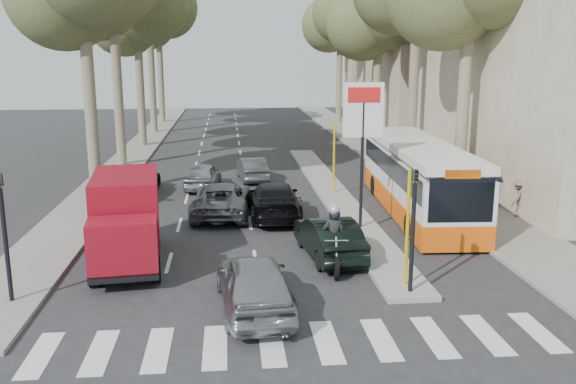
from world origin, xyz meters
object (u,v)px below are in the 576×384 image
object	(u,v)px
red_truck	(126,218)
dark_hatchback	(329,237)
silver_hatchback	(254,283)
city_bus	(417,176)
motorcycle	(333,238)

from	to	relation	value
red_truck	dark_hatchback	bearing A→B (deg)	-6.98
dark_hatchback	red_truck	xyz separation A→B (m)	(-6.54, 0.07, 0.80)
dark_hatchback	silver_hatchback	bearing A→B (deg)	50.09
red_truck	city_bus	world-z (taller)	city_bus
red_truck	motorcycle	xyz separation A→B (m)	(6.52, -1.05, -0.54)
dark_hatchback	city_bus	world-z (taller)	city_bus
red_truck	silver_hatchback	bearing A→B (deg)	-53.04
silver_hatchback	dark_hatchback	xyz separation A→B (m)	(2.64, 4.06, -0.07)
silver_hatchback	motorcycle	bearing A→B (deg)	-135.06
dark_hatchback	red_truck	distance (m)	6.58
dark_hatchback	red_truck	world-z (taller)	red_truck
silver_hatchback	city_bus	bearing A→B (deg)	-132.25
silver_hatchback	motorcycle	distance (m)	4.05
dark_hatchback	motorcycle	xyz separation A→B (m)	(-0.02, -0.98, 0.26)
dark_hatchback	motorcycle	size ratio (longest dim) A/B	1.70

